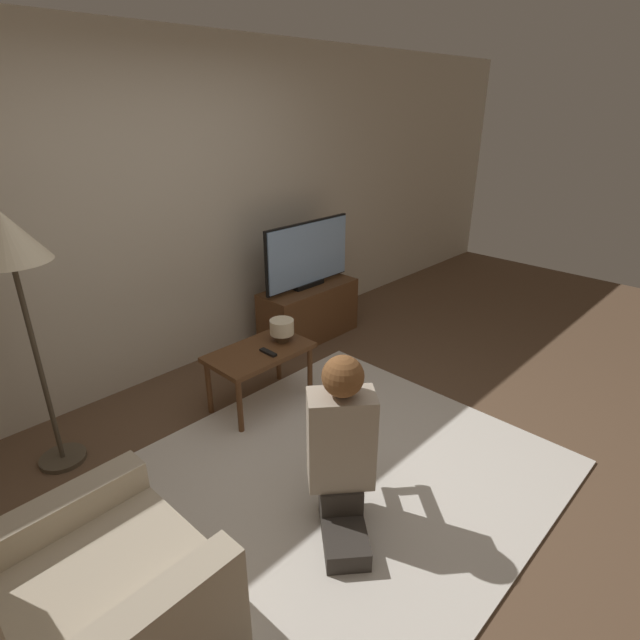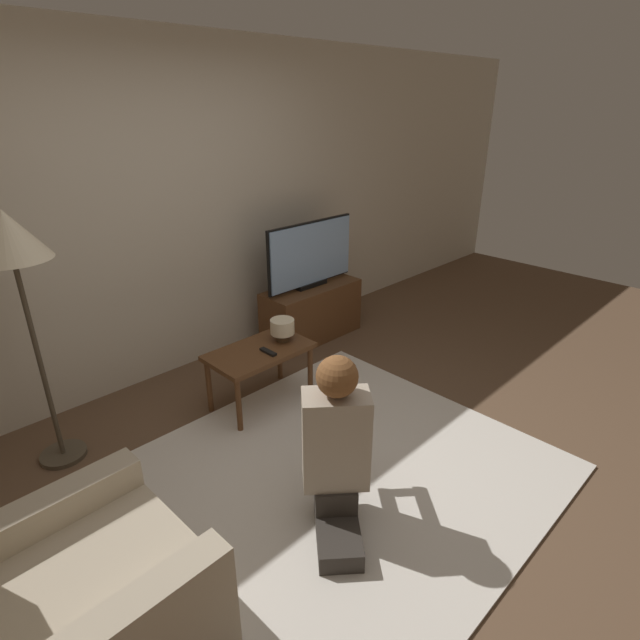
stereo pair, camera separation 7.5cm
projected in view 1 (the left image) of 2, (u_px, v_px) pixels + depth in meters
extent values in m
plane|color=brown|center=(344.00, 473.00, 3.09)|extent=(10.00, 10.00, 0.00)
cube|color=beige|center=(156.00, 217.00, 3.79)|extent=(10.00, 0.06, 2.60)
cube|color=silver|center=(344.00, 472.00, 3.08)|extent=(2.35, 2.19, 0.02)
cube|color=brown|center=(309.00, 312.00, 4.75)|extent=(0.98, 0.39, 0.52)
cube|color=black|center=(309.00, 284.00, 4.64)|extent=(0.34, 0.08, 0.04)
cube|color=black|center=(308.00, 253.00, 4.52)|extent=(1.00, 0.03, 0.58)
cube|color=#8CB2E0|center=(308.00, 254.00, 4.52)|extent=(0.97, 0.04, 0.55)
cube|color=brown|center=(259.00, 352.00, 3.62)|extent=(0.75, 0.44, 0.04)
cylinder|color=brown|center=(240.00, 407.00, 3.38)|extent=(0.04, 0.04, 0.42)
cylinder|color=brown|center=(310.00, 371.00, 3.82)|extent=(0.04, 0.04, 0.42)
cylinder|color=brown|center=(209.00, 387.00, 3.61)|extent=(0.04, 0.04, 0.42)
cylinder|color=brown|center=(278.00, 356.00, 4.05)|extent=(0.04, 0.04, 0.42)
cylinder|color=#4C4233|center=(63.00, 458.00, 3.19)|extent=(0.28, 0.28, 0.03)
cylinder|color=#4C4233|center=(35.00, 350.00, 2.87)|extent=(0.03, 0.03, 1.52)
cone|color=beige|center=(6.00, 237.00, 2.60)|extent=(0.41, 0.41, 0.27)
cube|color=#B7A88E|center=(93.00, 625.00, 1.96)|extent=(0.92, 0.87, 0.44)
cube|color=#B7A88E|center=(52.00, 561.00, 2.15)|extent=(0.90, 0.16, 0.58)
cube|color=#332D28|center=(344.00, 531.00, 2.58)|extent=(0.44, 0.47, 0.11)
cube|color=#332D28|center=(340.00, 490.00, 2.68)|extent=(0.32, 0.33, 0.14)
cube|color=tan|center=(341.00, 439.00, 2.54)|extent=(0.39, 0.37, 0.53)
sphere|color=tan|center=(342.00, 377.00, 2.39)|extent=(0.20, 0.20, 0.20)
sphere|color=brown|center=(343.00, 376.00, 2.37)|extent=(0.21, 0.21, 0.21)
cube|color=black|center=(333.00, 396.00, 2.87)|extent=(0.12, 0.12, 0.04)
cylinder|color=tan|center=(353.00, 406.00, 2.77)|extent=(0.25, 0.27, 0.07)
cylinder|color=tan|center=(317.00, 408.00, 2.75)|extent=(0.25, 0.27, 0.07)
cylinder|color=#4C3823|center=(282.00, 337.00, 3.74)|extent=(0.10, 0.10, 0.06)
cylinder|color=beige|center=(282.00, 327.00, 3.71)|extent=(0.18, 0.18, 0.11)
cube|color=black|center=(268.00, 352.00, 3.56)|extent=(0.04, 0.15, 0.02)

